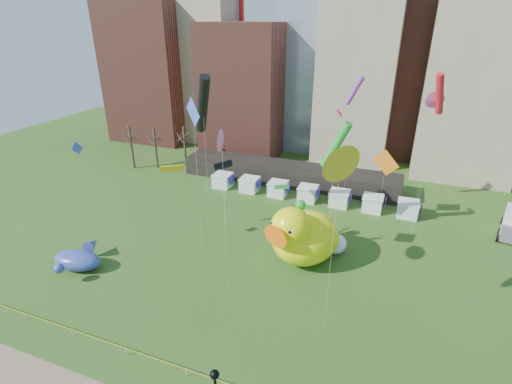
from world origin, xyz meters
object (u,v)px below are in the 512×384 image
at_px(big_duck, 302,235).
at_px(small_duck, 335,243).
at_px(seahorse_green, 300,212).
at_px(seahorse_purple, 309,240).
at_px(whale_inflatable, 78,259).

relative_size(big_duck, small_duck, 2.96).
xyz_separation_m(seahorse_green, seahorse_purple, (2.28, -4.22, -1.22)).
bearing_deg(big_duck, seahorse_purple, 8.48).
bearing_deg(big_duck, whale_inflatable, -131.25).
bearing_deg(whale_inflatable, seahorse_green, 24.11).
xyz_separation_m(big_duck, seahorse_purple, (0.93, -0.27, -0.28)).
height_order(small_duck, whale_inflatable, small_duck).
height_order(small_duck, seahorse_purple, seahorse_purple).
bearing_deg(seahorse_green, seahorse_purple, -52.35).
height_order(big_duck, seahorse_purple, big_duck).
distance_m(seahorse_green, seahorse_purple, 4.95).
relative_size(seahorse_purple, whale_inflatable, 0.62).
bearing_deg(big_duck, small_duck, 69.27).
xyz_separation_m(big_duck, small_duck, (3.38, 3.31, -2.26)).
relative_size(small_duck, seahorse_green, 0.62).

